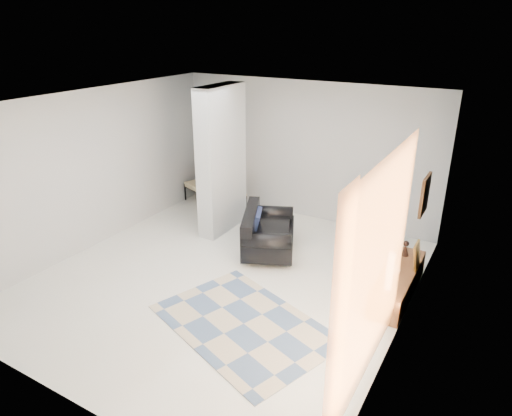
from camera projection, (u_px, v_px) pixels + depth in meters
The scene contains 17 objects.
floor at pixel (225, 278), 7.38m from camera, with size 6.00×6.00×0.00m, color white.
ceiling at pixel (220, 103), 6.31m from camera, with size 6.00×6.00×0.00m, color white.
wall_back at pixel (305, 151), 9.25m from camera, with size 6.00×6.00×0.00m, color #B7BABC.
wall_front at pixel (51, 292), 4.44m from camera, with size 6.00×6.00×0.00m, color #B7BABC.
wall_left at pixel (94, 169), 8.12m from camera, with size 6.00×6.00×0.00m, color #B7BABC.
wall_right at pixel (410, 237), 5.57m from camera, with size 6.00×6.00×0.00m, color #B7BABC.
partition_column at pixel (222, 160), 8.63m from camera, with size 0.35×1.20×2.80m, color silver.
hallway_door at pixel (219, 156), 10.33m from camera, with size 0.85×0.06×2.04m, color white.
curtain at pixel (377, 273), 4.67m from camera, with size 2.55×2.55×0.00m, color #FF9343.
wall_art at pixel (425, 195), 6.21m from camera, with size 0.04×0.45×0.55m, color #3C2310.
media_console at pixel (398, 282), 6.86m from camera, with size 0.45×1.70×0.80m.
loveseat at pixel (266, 232), 8.12m from camera, with size 1.38×1.68×0.76m.
daybed at pixel (215, 188), 10.10m from camera, with size 1.67×1.16×0.77m.
area_rug at pixel (244, 324), 6.24m from camera, with size 2.42×1.61×0.01m, color #C6B597.
cylinder_lamp at pixel (390, 271), 6.22m from camera, with size 0.10×0.10×0.56m, color silver.
bronze_figurine at pixel (405, 248), 7.19m from camera, with size 0.12×0.12×0.25m, color black, non-canonical shape.
vase at pixel (395, 268), 6.68m from camera, with size 0.16×0.16×0.17m, color white.
Camera 1 is at (3.63, -5.29, 3.84)m, focal length 32.00 mm.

